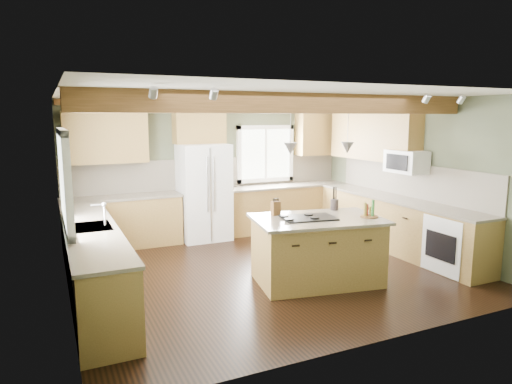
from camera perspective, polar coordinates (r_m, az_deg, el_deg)
name	(u,v)px	position (r m, az deg, el deg)	size (l,w,h in m)	color
floor	(268,270)	(7.03, 1.51, -9.69)	(5.60, 5.60, 0.00)	black
ceiling	(269,95)	(6.66, 1.60, 11.98)	(5.60, 5.60, 0.00)	silver
wall_back	(212,168)	(9.01, -5.53, 2.97)	(5.60, 5.60, 0.00)	#414631
wall_left	(63,199)	(6.04, -22.99, -0.87)	(5.00, 5.00, 0.00)	#414631
wall_right	(413,175)	(8.34, 19.07, 1.99)	(5.00, 5.00, 0.00)	#414631
ceiling_beam	(294,103)	(6.00, 4.77, 11.00)	(5.55, 0.26, 0.26)	#4E3216
soffit_trim	(213,104)	(8.87, -5.43, 10.89)	(5.55, 0.20, 0.10)	#4E3216
backsplash_back	(212,173)	(9.01, -5.48, 2.39)	(5.58, 0.03, 0.58)	brown
backsplash_right	(410,180)	(8.38, 18.73, 1.42)	(0.03, 3.70, 0.58)	brown
base_cab_back_left	(123,223)	(8.45, -16.30, -3.72)	(2.02, 0.60, 0.88)	brown
counter_back_left	(122,197)	(8.36, -16.44, -0.64)	(2.06, 0.64, 0.04)	#453D33
base_cab_back_right	(285,208)	(9.47, 3.70, -1.96)	(2.62, 0.60, 0.88)	brown
counter_back_right	(286,186)	(9.39, 3.73, 0.79)	(2.66, 0.64, 0.04)	#453D33
base_cab_left	(93,263)	(6.30, -19.76, -8.32)	(0.60, 3.70, 0.88)	brown
counter_left	(90,228)	(6.18, -19.99, -4.25)	(0.64, 3.74, 0.04)	#453D33
base_cab_right	(395,225)	(8.32, 17.02, -3.94)	(0.60, 3.70, 0.88)	brown
counter_right	(397,199)	(8.23, 17.17, -0.82)	(0.64, 3.74, 0.04)	#453D33
upper_cab_back_left	(106,137)	(8.35, -18.27, 6.52)	(1.40, 0.35, 0.90)	brown
upper_cab_over_fridge	(199,125)	(8.70, -7.11, 8.33)	(0.96, 0.35, 0.70)	brown
upper_cab_right	(373,136)	(8.85, 14.42, 6.83)	(0.35, 2.20, 0.90)	brown
upper_cab_back_corner	(317,134)	(9.82, 7.64, 7.25)	(0.90, 0.35, 0.90)	brown
window_left	(63,179)	(6.06, -22.97, 1.55)	(0.04, 1.60, 1.05)	white
window_back	(265,154)	(9.41, 1.13, 4.81)	(1.10, 0.04, 1.00)	white
sink	(90,228)	(6.18, -19.99, -4.21)	(0.50, 0.65, 0.03)	#262628
faucet	(105,215)	(6.17, -18.40, -2.77)	(0.02, 0.02, 0.28)	#B2B2B7
dishwasher	(106,299)	(5.08, -18.25, -12.64)	(0.60, 0.60, 0.84)	white
oven	(455,244)	(7.43, 23.65, -5.98)	(0.60, 0.72, 0.84)	white
microwave	(406,162)	(8.13, 18.28, 3.62)	(0.40, 0.70, 0.38)	white
pendant_left	(290,149)	(6.07, 4.32, 5.42)	(0.18, 0.18, 0.16)	#B2B2B7
pendant_right	(347,148)	(6.39, 11.34, 5.45)	(0.18, 0.18, 0.16)	#B2B2B7
refrigerator	(204,192)	(8.62, -6.53, -0.03)	(0.90, 0.74, 1.80)	white
island	(317,251)	(6.48, 7.63, -7.37)	(1.65, 1.01, 0.88)	brown
island_top	(318,219)	(6.36, 7.72, -3.39)	(1.76, 1.12, 0.04)	#453D33
cooktop	(308,218)	(6.30, 6.58, -3.21)	(0.71, 0.48, 0.02)	black
knife_block	(276,208)	(6.46, 2.48, -2.04)	(0.12, 0.09, 0.20)	brown
utensil_crock	(334,205)	(6.93, 9.78, -1.56)	(0.12, 0.12, 0.16)	#423935
bottle_tray	(370,209)	(6.52, 14.01, -2.07)	(0.25, 0.25, 0.23)	brown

